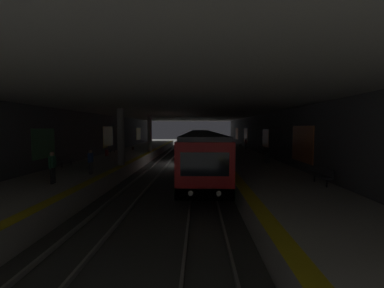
# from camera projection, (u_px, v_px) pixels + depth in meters

# --- Properties ---
(ground_plane) EXTENTS (120.00, 120.00, 0.00)m
(ground_plane) POSITION_uv_depth(u_px,v_px,m) (181.00, 164.00, 27.64)
(ground_plane) COLOR #42423F
(track_left) EXTENTS (60.00, 1.53, 0.16)m
(track_left) POSITION_uv_depth(u_px,v_px,m) (201.00, 164.00, 27.58)
(track_left) COLOR gray
(track_left) RESTS_ON ground
(track_right) EXTENTS (60.00, 1.53, 0.16)m
(track_right) POSITION_uv_depth(u_px,v_px,m) (162.00, 164.00, 27.69)
(track_right) COLOR gray
(track_right) RESTS_ON ground
(platform_left) EXTENTS (60.00, 5.30, 1.06)m
(platform_left) POSITION_uv_depth(u_px,v_px,m) (241.00, 160.00, 27.43)
(platform_left) COLOR #B7B2A8
(platform_left) RESTS_ON ground
(platform_right) EXTENTS (60.00, 5.30, 1.06)m
(platform_right) POSITION_uv_depth(u_px,v_px,m) (123.00, 160.00, 27.78)
(platform_right) COLOR #B7B2A8
(platform_right) RESTS_ON ground
(wall_left) EXTENTS (60.00, 0.56, 5.60)m
(wall_left) POSITION_uv_depth(u_px,v_px,m) (267.00, 139.00, 27.24)
(wall_left) COLOR #56565B
(wall_left) RESTS_ON ground
(wall_right) EXTENTS (60.00, 0.56, 5.60)m
(wall_right) POSITION_uv_depth(u_px,v_px,m) (97.00, 139.00, 27.74)
(wall_right) COLOR #56565B
(wall_right) RESTS_ON ground
(ceiling_slab) EXTENTS (60.00, 19.40, 0.40)m
(ceiling_slab) POSITION_uv_depth(u_px,v_px,m) (181.00, 112.00, 27.26)
(ceiling_slab) COLOR #ADAAA3
(ceiling_slab) RESTS_ON wall_left
(pillar_near) EXTENTS (0.56, 0.56, 4.55)m
(pillar_near) POSITION_uv_depth(u_px,v_px,m) (121.00, 137.00, 20.05)
(pillar_near) COLOR gray
(pillar_near) RESTS_ON platform_right
(pillar_far) EXTENTS (0.56, 0.56, 4.55)m
(pillar_far) POSITION_uv_depth(u_px,v_px,m) (150.00, 134.00, 31.84)
(pillar_far) COLOR gray
(pillar_far) RESTS_ON platform_right
(metro_train) EXTENTS (34.72, 2.83, 3.49)m
(metro_train) POSITION_uv_depth(u_px,v_px,m) (201.00, 146.00, 28.74)
(metro_train) COLOR red
(metro_train) RESTS_ON track_left
(bench_left_near) EXTENTS (1.70, 0.47, 0.86)m
(bench_left_near) POSITION_uv_depth(u_px,v_px,m) (322.00, 175.00, 13.33)
(bench_left_near) COLOR #262628
(bench_left_near) RESTS_ON platform_left
(bench_left_mid) EXTENTS (1.70, 0.47, 0.86)m
(bench_left_mid) POSITION_uv_depth(u_px,v_px,m) (241.00, 144.00, 38.94)
(bench_left_mid) COLOR #262628
(bench_left_mid) RESTS_ON platform_left
(bench_right_near) EXTENTS (1.70, 0.47, 0.86)m
(bench_right_near) POSITION_uv_depth(u_px,v_px,m) (65.00, 160.00, 19.54)
(bench_right_near) COLOR #262628
(bench_right_near) RESTS_ON platform_right
(bench_right_mid) EXTENTS (1.70, 0.47, 0.86)m
(bench_right_mid) POSITION_uv_depth(u_px,v_px,m) (112.00, 149.00, 29.97)
(bench_right_mid) COLOR #262628
(bench_right_mid) RESTS_ON platform_right
(person_waiting_near) EXTENTS (0.60, 0.22, 1.60)m
(person_waiting_near) POSITION_uv_depth(u_px,v_px,m) (246.00, 143.00, 34.63)
(person_waiting_near) COLOR #393939
(person_waiting_near) RESTS_ON platform_left
(person_walking_mid) EXTENTS (0.60, 0.24, 1.73)m
(person_walking_mid) POSITION_uv_depth(u_px,v_px,m) (52.00, 166.00, 13.49)
(person_walking_mid) COLOR black
(person_walking_mid) RESTS_ON platform_right
(person_standing_far) EXTENTS (0.60, 0.22, 1.59)m
(person_standing_far) POSITION_uv_depth(u_px,v_px,m) (91.00, 161.00, 16.25)
(person_standing_far) COLOR #3D3D3D
(person_standing_far) RESTS_ON platform_right
(suitcase_rolling) EXTENTS (0.39, 0.23, 0.96)m
(suitcase_rolling) POSITION_uv_depth(u_px,v_px,m) (107.00, 153.00, 26.82)
(suitcase_rolling) COLOR maroon
(suitcase_rolling) RESTS_ON platform_right
(backpack_on_floor) EXTENTS (0.30, 0.20, 0.40)m
(backpack_on_floor) POSITION_uv_depth(u_px,v_px,m) (133.00, 148.00, 34.19)
(backpack_on_floor) COLOR maroon
(backpack_on_floor) RESTS_ON platform_right
(trash_bin) EXTENTS (0.44, 0.44, 0.85)m
(trash_bin) POSITION_uv_depth(u_px,v_px,m) (267.00, 158.00, 21.34)
(trash_bin) COLOR #595B5E
(trash_bin) RESTS_ON platform_left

